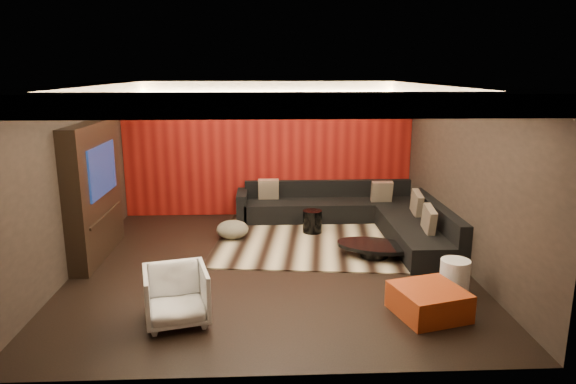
{
  "coord_description": "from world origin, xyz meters",
  "views": [
    {
      "loc": [
        -0.08,
        -7.61,
        3.02
      ],
      "look_at": [
        0.3,
        0.6,
        1.05
      ],
      "focal_mm": 32.0,
      "sensor_mm": 36.0,
      "label": 1
    }
  ],
  "objects_px": {
    "white_side_table": "(455,277)",
    "sectional_sofa": "(359,216)",
    "armchair": "(176,295)",
    "drum_stool": "(312,221)",
    "orange_ottoman": "(429,301)",
    "coffee_table": "(374,250)"
  },
  "relations": [
    {
      "from": "white_side_table",
      "to": "armchair",
      "type": "xyz_separation_m",
      "value": [
        -3.67,
        -0.62,
        0.1
      ]
    },
    {
      "from": "orange_ottoman",
      "to": "armchair",
      "type": "distance_m",
      "value": 3.14
    },
    {
      "from": "drum_stool",
      "to": "armchair",
      "type": "height_order",
      "value": "armchair"
    },
    {
      "from": "orange_ottoman",
      "to": "armchair",
      "type": "height_order",
      "value": "armchair"
    },
    {
      "from": "armchair",
      "to": "drum_stool",
      "type": "bearing_deg",
      "value": 45.49
    },
    {
      "from": "coffee_table",
      "to": "sectional_sofa",
      "type": "xyz_separation_m",
      "value": [
        0.02,
        1.58,
        0.14
      ]
    },
    {
      "from": "white_side_table",
      "to": "orange_ottoman",
      "type": "xyz_separation_m",
      "value": [
        -0.53,
        -0.57,
        -0.07
      ]
    },
    {
      "from": "white_side_table",
      "to": "orange_ottoman",
      "type": "relative_size",
      "value": 0.63
    },
    {
      "from": "white_side_table",
      "to": "sectional_sofa",
      "type": "height_order",
      "value": "sectional_sofa"
    },
    {
      "from": "coffee_table",
      "to": "orange_ottoman",
      "type": "relative_size",
      "value": 1.55
    },
    {
      "from": "orange_ottoman",
      "to": "sectional_sofa",
      "type": "height_order",
      "value": "sectional_sofa"
    },
    {
      "from": "white_side_table",
      "to": "armchair",
      "type": "relative_size",
      "value": 0.65
    },
    {
      "from": "drum_stool",
      "to": "armchair",
      "type": "bearing_deg",
      "value": -120.04
    },
    {
      "from": "orange_ottoman",
      "to": "white_side_table",
      "type": "bearing_deg",
      "value": 46.87
    },
    {
      "from": "armchair",
      "to": "sectional_sofa",
      "type": "height_order",
      "value": "sectional_sofa"
    },
    {
      "from": "sectional_sofa",
      "to": "coffee_table",
      "type": "bearing_deg",
      "value": -90.89
    },
    {
      "from": "drum_stool",
      "to": "armchair",
      "type": "distance_m",
      "value": 3.95
    },
    {
      "from": "drum_stool",
      "to": "sectional_sofa",
      "type": "bearing_deg",
      "value": 15.16
    },
    {
      "from": "coffee_table",
      "to": "sectional_sofa",
      "type": "relative_size",
      "value": 0.34
    },
    {
      "from": "white_side_table",
      "to": "orange_ottoman",
      "type": "height_order",
      "value": "white_side_table"
    },
    {
      "from": "white_side_table",
      "to": "armchair",
      "type": "bearing_deg",
      "value": -170.41
    },
    {
      "from": "orange_ottoman",
      "to": "drum_stool",
      "type": "bearing_deg",
      "value": 109.0
    }
  ]
}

